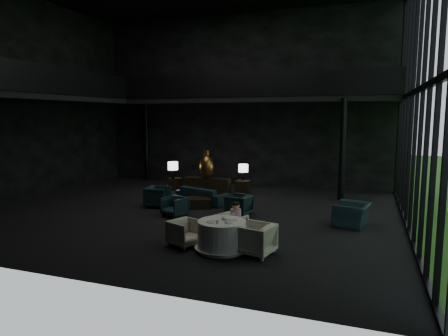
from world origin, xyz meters
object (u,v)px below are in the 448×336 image
(table_lamp_left, at_px, (173,167))
(coffee_table, at_px, (200,203))
(console, at_px, (208,185))
(dining_table, at_px, (222,238))
(child, at_px, (236,213))
(side_table_right, at_px, (243,188))
(table_lamp_right, at_px, (243,169))
(bronze_urn, at_px, (207,166))
(window_armchair, at_px, (352,211))
(side_table_left, at_px, (175,184))
(lounge_armchair_south, at_px, (175,206))
(lounge_armchair_west, at_px, (158,195))
(dining_chair_east, at_px, (256,236))
(dining_chair_north, at_px, (231,226))
(lounge_armchair_east, at_px, (239,204))
(dining_chair_west, at_px, (185,232))
(sofa, at_px, (203,192))

(table_lamp_left, bearing_deg, coffee_table, -47.62)
(console, distance_m, table_lamp_left, 1.77)
(dining_table, height_order, child, child)
(side_table_right, xyz_separation_m, table_lamp_right, (0.00, 0.05, 0.79))
(bronze_urn, xyz_separation_m, window_armchair, (6.12, -3.44, -0.67))
(side_table_left, distance_m, lounge_armchair_south, 4.82)
(lounge_armchair_west, bearing_deg, console, -19.49)
(side_table_left, distance_m, side_table_right, 3.20)
(table_lamp_left, distance_m, lounge_armchair_west, 3.27)
(table_lamp_left, height_order, dining_chair_east, table_lamp_left)
(table_lamp_left, relative_size, coffee_table, 0.92)
(dining_chair_north, bearing_deg, bronze_urn, -37.83)
(console, bearing_deg, lounge_armchair_east, -53.34)
(bronze_urn, height_order, window_armchair, bronze_urn)
(table_lamp_right, bearing_deg, child, -74.76)
(dining_chair_east, distance_m, child, 1.21)
(lounge_armchair_east, distance_m, dining_chair_west, 3.48)
(lounge_armchair_south, relative_size, window_armchair, 0.61)
(table_lamp_right, relative_size, sofa, 0.31)
(coffee_table, bearing_deg, sofa, 103.22)
(coffee_table, distance_m, dining_table, 4.75)
(dining_chair_north, relative_size, dining_chair_east, 0.78)
(sofa, bearing_deg, console, -54.87)
(dining_chair_west, height_order, child, child)
(table_lamp_left, height_order, sofa, table_lamp_left)
(bronze_urn, height_order, table_lamp_right, bronze_urn)
(lounge_armchair_west, xyz_separation_m, dining_chair_east, (4.71, -3.68, 0.01))
(table_lamp_right, xyz_separation_m, child, (1.65, -6.06, -0.34))
(dining_table, bearing_deg, child, 85.33)
(console, distance_m, dining_chair_north, 6.61)
(console, distance_m, lounge_armchair_east, 4.20)
(child, bearing_deg, table_lamp_right, -74.76)
(coffee_table, xyz_separation_m, dining_chair_north, (2.26, -3.09, 0.17))
(console, relative_size, lounge_armchair_south, 2.99)
(sofa, xyz_separation_m, dining_chair_west, (1.52, -4.80, -0.08))
(table_lamp_right, bearing_deg, window_armchair, -38.40)
(table_lamp_left, relative_size, dining_chair_west, 1.07)
(lounge_armchair_west, xyz_separation_m, child, (3.92, -2.81, 0.32))
(table_lamp_left, bearing_deg, window_armchair, -23.74)
(sofa, distance_m, window_armchair, 5.68)
(lounge_armchair_west, bearing_deg, bronze_urn, -19.78)
(lounge_armchair_south, bearing_deg, side_table_left, 136.32)
(table_lamp_right, distance_m, dining_table, 7.16)
(table_lamp_right, distance_m, coffee_table, 3.08)
(side_table_right, height_order, lounge_armchair_south, lounge_armchair_south)
(side_table_right, bearing_deg, coffee_table, -105.88)
(table_lamp_right, xyz_separation_m, lounge_armchair_west, (-2.27, -3.25, -0.67))
(side_table_right, distance_m, lounge_armchair_west, 3.93)
(coffee_table, bearing_deg, lounge_armchair_east, -19.59)
(window_armchair, relative_size, dining_chair_west, 1.59)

